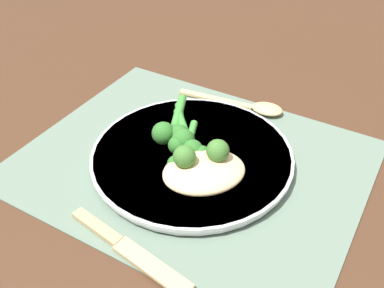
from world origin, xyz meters
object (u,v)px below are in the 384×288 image
chicken_fillet (204,171)px  broccoli_stalk_left (182,137)px  broccoli_stalk_rear (191,147)px  knife (126,248)px  broccoli_stalk_right (172,129)px  plate (192,156)px  broccoli_stalk_front (184,158)px  spoon (255,107)px

chicken_fillet → broccoli_stalk_left: (0.06, -0.04, 0.00)m
broccoli_stalk_rear → broccoli_stalk_left: bearing=-69.5°
knife → broccoli_stalk_rear: bearing=-166.0°
broccoli_stalk_rear → broccoli_stalk_right: broccoli_stalk_right is taller
plate → broccoli_stalk_left: size_ratio=2.51×
broccoli_stalk_front → plate: bearing=-105.7°
broccoli_stalk_left → spoon: bearing=-142.0°
broccoli_stalk_right → knife: broccoli_stalk_right is taller
broccoli_stalk_rear → knife: 0.17m
broccoli_stalk_rear → knife: (-0.01, 0.16, -0.02)m
broccoli_stalk_front → knife: size_ratio=0.63×
plate → broccoli_stalk_rear: bearing=63.4°
plate → knife: 0.17m
broccoli_stalk_front → broccoli_stalk_rear: bearing=-103.0°
chicken_fillet → broccoli_stalk_right: bearing=-34.5°
broccoli_stalk_right → knife: size_ratio=0.67×
broccoli_stalk_front → knife: bearing=74.0°
knife → chicken_fillet: bearing=177.9°
chicken_fillet → spoon: 0.20m
broccoli_stalk_rear → knife: bearing=52.3°
plate → broccoli_stalk_front: 0.03m
broccoli_stalk_front → broccoli_stalk_left: bearing=-75.8°
plate → knife: bearing=94.5°
spoon → broccoli_stalk_right: bearing=-31.3°
broccoli_stalk_rear → broccoli_stalk_right: bearing=-68.7°
spoon → broccoli_stalk_left: bearing=-22.6°
chicken_fillet → knife: size_ratio=0.77×
broccoli_stalk_left → broccoli_stalk_rear: bearing=116.9°
knife → spoon: (-0.01, -0.32, 0.00)m
broccoli_stalk_rear → broccoli_stalk_left: (0.02, -0.01, 0.00)m
chicken_fillet → broccoli_stalk_left: 0.07m
chicken_fillet → plate: bearing=-43.8°
broccoli_stalk_front → spoon: broccoli_stalk_front is taller
plate → spoon: plate is taller
chicken_fillet → knife: chicken_fillet is taller
chicken_fillet → spoon: chicken_fillet is taller
broccoli_stalk_left → broccoli_stalk_front: bearing=88.4°
broccoli_stalk_right → spoon: broccoli_stalk_right is taller
plate → chicken_fillet: bearing=136.2°
plate → spoon: 0.16m
broccoli_stalk_right → broccoli_stalk_left: bearing=131.3°
broccoli_stalk_rear → chicken_fillet: bearing=95.7°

